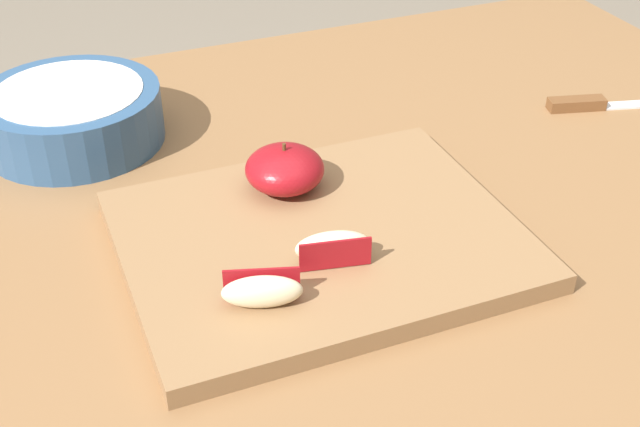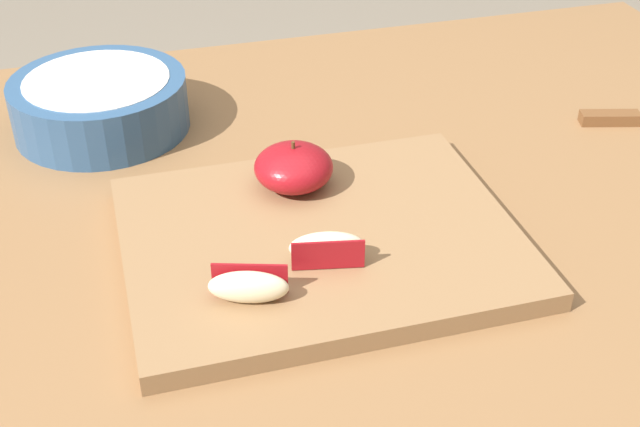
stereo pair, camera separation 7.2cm
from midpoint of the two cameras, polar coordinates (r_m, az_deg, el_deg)
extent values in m
cube|color=brown|center=(0.85, -6.03, -1.48)|extent=(1.36, 0.89, 0.03)
cube|color=brown|center=(1.58, 12.38, -0.16)|extent=(0.06, 0.06, 0.73)
cube|color=olive|center=(0.79, -2.61, -1.88)|extent=(0.36, 0.29, 0.02)
ellipsoid|color=maroon|center=(0.84, -4.86, 2.94)|extent=(0.08, 0.08, 0.04)
cylinder|color=#4C3319|center=(0.83, -4.94, 4.35)|extent=(0.00, 0.00, 0.01)
ellipsoid|color=beige|center=(0.74, -1.93, -2.31)|extent=(0.07, 0.03, 0.03)
cube|color=maroon|center=(0.73, -1.78, -2.87)|extent=(0.06, 0.02, 0.03)
ellipsoid|color=beige|center=(0.70, -6.91, -5.37)|extent=(0.07, 0.04, 0.03)
cube|color=maroon|center=(0.71, -6.89, -4.75)|extent=(0.06, 0.02, 0.03)
cube|color=silver|center=(1.11, 18.94, 6.94)|extent=(0.09, 0.04, 0.00)
cube|color=brown|center=(1.08, 15.11, 7.12)|extent=(0.07, 0.04, 0.01)
cylinder|color=#2D517A|center=(1.01, -18.40, 6.19)|extent=(0.20, 0.20, 0.06)
cylinder|color=white|center=(1.01, -18.46, 6.49)|extent=(0.17, 0.17, 0.05)
camera|label=1|loc=(0.04, -92.67, -1.81)|focal=47.37mm
camera|label=2|loc=(0.04, 87.33, 1.81)|focal=47.37mm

